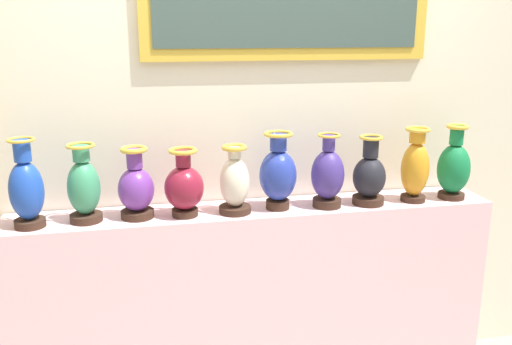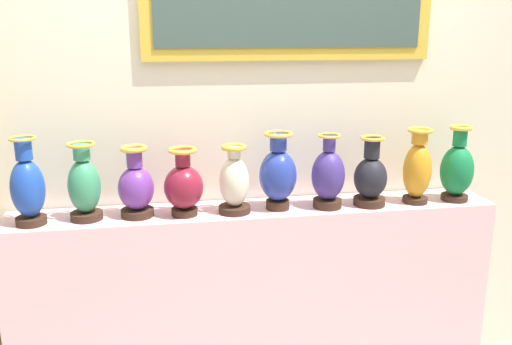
# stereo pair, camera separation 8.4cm
# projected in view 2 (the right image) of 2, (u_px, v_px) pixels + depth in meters

# --- Properties ---
(display_shelf) EXTENTS (2.40, 0.31, 1.02)m
(display_shelf) POSITION_uv_depth(u_px,v_px,m) (256.00, 301.00, 2.81)
(display_shelf) COLOR beige
(display_shelf) RESTS_ON ground_plane
(back_wall) EXTENTS (4.13, 0.14, 2.65)m
(back_wall) POSITION_uv_depth(u_px,v_px,m) (250.00, 134.00, 2.80)
(back_wall) COLOR beige
(back_wall) RESTS_ON ground_plane
(vase_sapphire) EXTENTS (0.15, 0.15, 0.40)m
(vase_sapphire) POSITION_uv_depth(u_px,v_px,m) (28.00, 188.00, 2.41)
(vase_sapphire) COLOR #382319
(vase_sapphire) RESTS_ON display_shelf
(vase_jade) EXTENTS (0.15, 0.15, 0.36)m
(vase_jade) POSITION_uv_depth(u_px,v_px,m) (84.00, 186.00, 2.48)
(vase_jade) COLOR #382319
(vase_jade) RESTS_ON display_shelf
(vase_violet) EXTENTS (0.17, 0.17, 0.34)m
(vase_violet) POSITION_uv_depth(u_px,v_px,m) (136.00, 187.00, 2.53)
(vase_violet) COLOR #382319
(vase_violet) RESTS_ON display_shelf
(vase_burgundy) EXTENTS (0.18, 0.18, 0.33)m
(vase_burgundy) POSITION_uv_depth(u_px,v_px,m) (184.00, 186.00, 2.54)
(vase_burgundy) COLOR #382319
(vase_burgundy) RESTS_ON display_shelf
(vase_ivory) EXTENTS (0.15, 0.15, 0.33)m
(vase_ivory) POSITION_uv_depth(u_px,v_px,m) (234.00, 183.00, 2.58)
(vase_ivory) COLOR #382319
(vase_ivory) RESTS_ON display_shelf
(vase_cobalt) EXTENTS (0.18, 0.18, 0.38)m
(vase_cobalt) POSITION_uv_depth(u_px,v_px,m) (278.00, 174.00, 2.63)
(vase_cobalt) COLOR #382319
(vase_cobalt) RESTS_ON display_shelf
(vase_indigo) EXTENTS (0.16, 0.16, 0.37)m
(vase_indigo) POSITION_uv_depth(u_px,v_px,m) (328.00, 176.00, 2.65)
(vase_indigo) COLOR #382319
(vase_indigo) RESTS_ON display_shelf
(vase_onyx) EXTENTS (0.16, 0.16, 0.35)m
(vase_onyx) POSITION_uv_depth(u_px,v_px,m) (370.00, 177.00, 2.69)
(vase_onyx) COLOR #382319
(vase_onyx) RESTS_ON display_shelf
(vase_amber) EXTENTS (0.14, 0.14, 0.38)m
(vase_amber) POSITION_uv_depth(u_px,v_px,m) (417.00, 169.00, 2.72)
(vase_amber) COLOR #382319
(vase_amber) RESTS_ON display_shelf
(vase_emerald) EXTENTS (0.17, 0.17, 0.39)m
(vase_emerald) POSITION_uv_depth(u_px,v_px,m) (457.00, 169.00, 2.76)
(vase_emerald) COLOR #382319
(vase_emerald) RESTS_ON display_shelf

